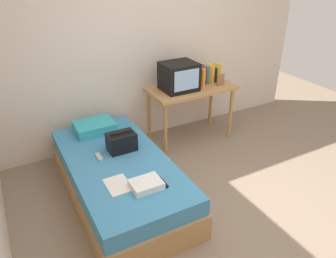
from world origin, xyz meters
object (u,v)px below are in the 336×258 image
object	(u,v)px
remote_silver	(99,157)
bed	(119,178)
handbag	(122,142)
remote_dark	(163,183)
book_row	(209,74)
pillow	(95,127)
picture_frame	(220,80)
magazine	(118,185)
folded_towel	(146,184)
water_bottle	(203,78)
tv	(179,76)
desk	(191,94)

from	to	relation	value
remote_silver	bed	bearing A→B (deg)	-40.52
handbag	remote_dark	xyz separation A→B (m)	(0.11, -0.74, -0.09)
bed	book_row	world-z (taller)	book_row
bed	pillow	world-z (taller)	pillow
book_row	pillow	distance (m)	1.73
picture_frame	magazine	size ratio (longest dim) A/B	0.54
picture_frame	folded_towel	size ratio (longest dim) A/B	0.56
water_bottle	pillow	xyz separation A→B (m)	(-1.49, 0.08, -0.39)
tv	remote_dark	size ratio (longest dim) A/B	2.82
handbag	magazine	world-z (taller)	handbag
water_bottle	desk	bearing A→B (deg)	150.38
picture_frame	bed	bearing A→B (deg)	-160.76
handbag	desk	bearing A→B (deg)	24.48
handbag	magazine	xyz separation A→B (m)	(-0.26, -0.57, -0.10)
magazine	desk	bearing A→B (deg)	37.07
pillow	folded_towel	bearing A→B (deg)	-86.38
tv	water_bottle	size ratio (longest dim) A/B	1.74
picture_frame	remote_dark	size ratio (longest dim) A/B	1.00
magazine	pillow	bearing A→B (deg)	83.15
picture_frame	pillow	size ratio (longest dim) A/B	0.34
bed	folded_towel	world-z (taller)	folded_towel
bed	picture_frame	distance (m)	1.93
pillow	magazine	bearing A→B (deg)	-96.85
picture_frame	book_row	bearing A→B (deg)	104.67
desk	remote_silver	world-z (taller)	desk
tv	remote_silver	distance (m)	1.52
tv	book_row	bearing A→B (deg)	7.18
water_bottle	folded_towel	bearing A→B (deg)	-139.42
book_row	pillow	bearing A→B (deg)	-177.73
remote_dark	pillow	bearing A→B (deg)	100.33
remote_dark	folded_towel	distance (m)	0.16
tv	remote_silver	world-z (taller)	tv
remote_dark	water_bottle	bearing A→B (deg)	44.47
picture_frame	remote_silver	world-z (taller)	picture_frame
desk	water_bottle	distance (m)	0.27
water_bottle	pillow	bearing A→B (deg)	177.09
bed	picture_frame	size ratio (longest dim) A/B	12.86
water_bottle	remote_dark	world-z (taller)	water_bottle
bed	tv	distance (m)	1.54
book_row	water_bottle	bearing A→B (deg)	-145.19
desk	pillow	distance (m)	1.36
desk	tv	world-z (taller)	tv
bed	picture_frame	world-z (taller)	picture_frame
book_row	tv	bearing A→B (deg)	-172.82
bed	pillow	distance (m)	0.78
water_bottle	handbag	world-z (taller)	water_bottle
bed	handbag	xyz separation A→B (m)	(0.11, 0.17, 0.33)
folded_towel	magazine	bearing A→B (deg)	144.47
water_bottle	book_row	xyz separation A→B (m)	(0.20, 0.14, -0.01)
water_bottle	picture_frame	world-z (taller)	water_bottle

